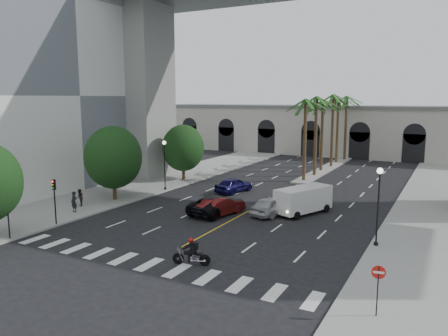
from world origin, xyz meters
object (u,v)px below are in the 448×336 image
motorcycle_rider (192,253)px  car_b (221,206)px  traffic_signal_near (7,205)px  pedestrian_b (80,198)px  car_d (292,201)px  car_a (273,206)px  car_c (217,204)px  cargo_van (303,199)px  car_e (234,185)px  lamp_post_left_far (165,161)px  traffic_signal_far (54,194)px  do_not_enter_sign (378,280)px  pedestrian_a (74,202)px  lamp_post_right (378,200)px

motorcycle_rider → car_b: size_ratio=0.47×
traffic_signal_near → pedestrian_b: traffic_signal_near is taller
car_d → car_a: bearing=88.0°
car_b → car_c: (-0.51, 0.24, 0.02)m
motorcycle_rider → car_b: (-3.81, 10.58, 0.03)m
car_c → pedestrian_b: size_ratio=3.70×
traffic_signal_near → cargo_van: bearing=46.3°
traffic_signal_near → car_e: bearing=72.5°
lamp_post_left_far → car_d: bearing=-4.3°
traffic_signal_far → traffic_signal_near: bearing=-90.0°
car_a → do_not_enter_sign: do_not_enter_sign is taller
pedestrian_a → car_c: bearing=38.7°
traffic_signal_far → pedestrian_b: size_ratio=2.33×
car_c → pedestrian_a: (-10.75, -5.78, 0.24)m
pedestrian_b → car_a: bearing=62.3°
car_b → lamp_post_left_far: bearing=-17.5°
traffic_signal_near → car_b: 16.17m
lamp_post_left_far → lamp_post_right: size_ratio=1.00×
lamp_post_right → motorcycle_rider: (-9.09, -8.32, -2.47)m
traffic_signal_far → car_b: 13.25m
car_a → pedestrian_b: size_ratio=3.02×
motorcycle_rider → car_a: size_ratio=0.47×
cargo_van → traffic_signal_far: bearing=-118.6°
traffic_signal_far → motorcycle_rider: (13.61, -1.82, -1.76)m
lamp_post_left_far → pedestrian_b: 10.14m
lamp_post_right → car_d: lamp_post_right is taller
traffic_signal_far → car_d: traffic_signal_far is taller
lamp_post_right → car_a: lamp_post_right is taller
lamp_post_left_far → car_e: size_ratio=1.15×
do_not_enter_sign → cargo_van: bearing=107.5°
car_b → car_c: bearing=-13.0°
lamp_post_right → car_b: (-12.90, 2.25, -2.44)m
lamp_post_left_far → traffic_signal_far: (0.10, -14.50, -0.71)m
motorcycle_rider → pedestrian_a: size_ratio=1.25×
car_a → lamp_post_right: bearing=167.3°
traffic_signal_near → car_b: size_ratio=0.77×
car_c → do_not_enter_sign: bearing=148.4°
traffic_signal_far → do_not_enter_sign: size_ratio=1.45×
lamp_post_right → do_not_enter_sign: lamp_post_right is taller
traffic_signal_far → motorcycle_rider: bearing=-7.6°
car_c → lamp_post_left_far: bearing=-22.4°
traffic_signal_near → car_d: 22.67m
traffic_signal_near → car_c: (9.29, 13.00, -1.71)m
car_a → pedestrian_b: (-16.21, -5.94, 0.13)m
traffic_signal_near → car_e: (6.69, 21.29, -1.72)m
traffic_signal_far → car_c: bearing=44.1°
traffic_signal_near → car_c: size_ratio=0.63×
car_d → lamp_post_left_far: bearing=11.4°
traffic_signal_far → lamp_post_left_far: bearing=90.4°
traffic_signal_far → car_a: traffic_signal_far is taller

